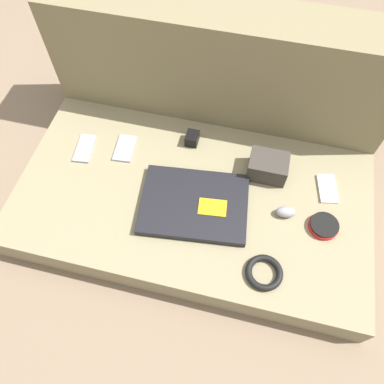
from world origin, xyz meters
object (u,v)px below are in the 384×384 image
Objects in this scene: laptop at (194,204)px; phone_silver at (327,189)px; charger_brick at (192,138)px; phone_black at (85,148)px; camera_pouch at (268,166)px; speaker_puck at (324,226)px; computer_mouse at (286,212)px; phone_small at (125,148)px.

laptop is 3.11× the size of phone_silver.
charger_brick is (-0.49, 0.09, 0.02)m from phone_silver.
phone_silver is 2.22× the size of charger_brick.
charger_brick reaches higher than phone_silver.
phone_black is 0.98× the size of camera_pouch.
phone_black is (-0.86, 0.11, -0.01)m from speaker_puck.
laptop is 0.42m from speaker_puck.
computer_mouse reaches higher than phone_silver.
phone_silver is 0.50m from charger_brick.
laptop is 0.46m from phone_black.
camera_pouch is 2.41× the size of charger_brick.
computer_mouse is 0.56× the size of phone_small.
phone_small is at bearing 7.09° from phone_black.
laptop is at bearing -74.89° from charger_brick.
computer_mouse is 0.13m from speaker_puck.
charger_brick is at bearing 154.02° from speaker_puck.
laptop is 0.28m from camera_pouch.
computer_mouse is at bearing -61.51° from camera_pouch.
camera_pouch is at bearing 34.91° from laptop.
computer_mouse is 0.42m from charger_brick.
laptop reaches higher than phone_silver.
camera_pouch is (-0.21, 0.02, 0.03)m from phone_silver.
computer_mouse reaches higher than phone_black.
phone_black is 1.06× the size of phone_small.
speaker_puck is at bearing -16.70° from phone_small.
laptop reaches higher than speaker_puck.
camera_pouch is at bearing 163.34° from phone_silver.
speaker_puck is at bearing -25.98° from charger_brick.
charger_brick is at bearing 98.53° from laptop.
laptop is 0.34m from phone_small.
charger_brick is (0.23, 0.09, 0.02)m from phone_small.
phone_silver is at bearing 35.90° from computer_mouse.
computer_mouse is 0.57× the size of phone_silver.
phone_silver is 0.99× the size of phone_small.
phone_black is 0.39m from charger_brick.
phone_black is (-0.86, -0.03, -0.00)m from phone_silver.
charger_brick is (-0.07, 0.26, 0.01)m from laptop.
computer_mouse is at bearing 172.58° from speaker_puck.
phone_small is 2.25× the size of charger_brick.
charger_brick reaches higher than speaker_puck.
laptop is 2.92× the size of phone_black.
computer_mouse is 0.74m from phone_black.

